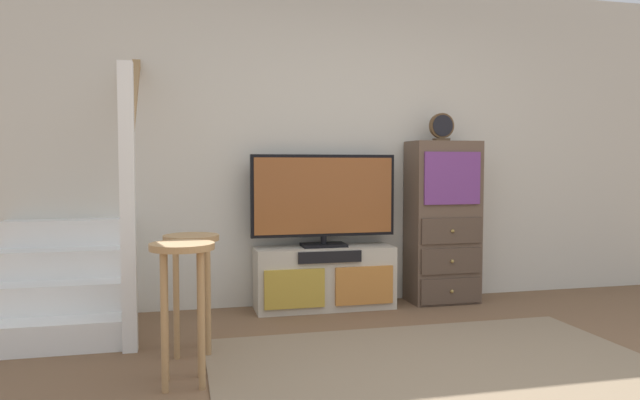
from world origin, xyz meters
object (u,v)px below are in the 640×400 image
(desk_clock, at_px, (442,127))
(bar_stool_near, at_px, (182,281))
(media_console, at_px, (324,278))
(side_cabinet, at_px, (443,222))
(bar_stool_far, at_px, (191,266))
(television, at_px, (324,198))

(desk_clock, xyz_separation_m, bar_stool_near, (-2.14, -1.44, -0.93))
(media_console, bearing_deg, side_cabinet, 0.56)
(desk_clock, relative_size, bar_stool_near, 0.31)
(bar_stool_far, bearing_deg, bar_stool_near, -96.07)
(television, bearing_deg, bar_stool_far, -138.72)
(side_cabinet, bearing_deg, desk_clock, -151.56)
(side_cabinet, bearing_deg, bar_stool_far, -156.32)
(television, bearing_deg, side_cabinet, -0.75)
(side_cabinet, bearing_deg, bar_stool_near, -146.14)
(desk_clock, xyz_separation_m, bar_stool_far, (-2.09, -0.91, -0.94))
(media_console, bearing_deg, bar_stool_far, -139.44)
(bar_stool_far, bearing_deg, desk_clock, 23.62)
(television, height_order, bar_stool_near, television)
(bar_stool_near, relative_size, bar_stool_far, 1.03)
(bar_stool_near, bearing_deg, television, 52.50)
(television, relative_size, bar_stool_near, 1.57)
(media_console, xyz_separation_m, television, (0.00, 0.02, 0.65))
(desk_clock, height_order, bar_stool_near, desk_clock)
(desk_clock, bearing_deg, television, 178.39)
(television, distance_m, bar_stool_far, 1.47)
(side_cabinet, xyz_separation_m, bar_stool_far, (-2.11, -0.93, -0.14))
(side_cabinet, bearing_deg, television, 179.25)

